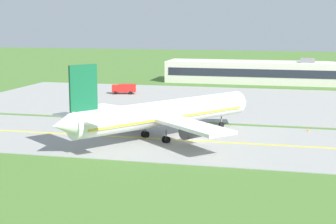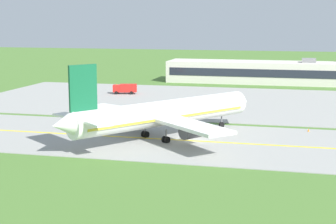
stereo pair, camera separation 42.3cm
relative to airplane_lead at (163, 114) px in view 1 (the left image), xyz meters
The scene contains 9 objects.
ground_plane 6.73m from the airplane_lead, ahead, with size 500.00×500.00×0.00m, color #47702D.
taxiway_strip 6.70m from the airplane_lead, ahead, with size 240.00×28.00×0.10m, color gray.
apron_pad 44.42m from the airplane_lead, 69.78° to the left, with size 140.00×52.00×0.10m, color gray.
taxiway_centreline 6.67m from the airplane_lead, ahead, with size 220.00×0.60×0.01m, color yellow.
airplane_lead is the anchor object (origin of this frame).
service_truck_baggage 53.34m from the airplane_lead, 115.00° to the left, with size 6.31×3.40×2.60m.
terminal_building 82.84m from the airplane_lead, 82.41° to the left, with size 59.43×13.02×7.57m.
traffic_cone_near_edge 25.62m from the airplane_lead, 26.48° to the left, with size 0.44×0.44×0.60m, color orange.
traffic_cone_mid_edge 17.83m from the airplane_lead, 142.28° to the left, with size 0.44×0.44×0.60m, color orange.
Camera 1 is at (15.82, -81.70, 18.98)m, focal length 58.09 mm.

